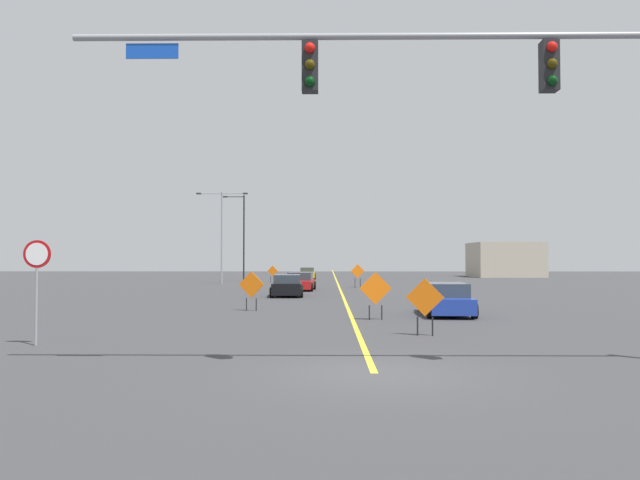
# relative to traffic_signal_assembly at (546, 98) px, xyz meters

# --- Properties ---
(ground) EXTENTS (203.47, 203.47, 0.00)m
(ground) POSITION_rel_traffic_signal_assembly_xyz_m (-3.57, 0.01, -5.69)
(ground) COLOR #38383A
(road_centre_stripe) EXTENTS (0.16, 113.04, 0.01)m
(road_centre_stripe) POSITION_rel_traffic_signal_assembly_xyz_m (-3.57, 56.53, -5.68)
(road_centre_stripe) COLOR yellow
(road_centre_stripe) RESTS_ON ground
(traffic_signal_assembly) EXTENTS (15.01, 0.44, 7.42)m
(traffic_signal_assembly) POSITION_rel_traffic_signal_assembly_xyz_m (0.00, 0.00, 0.00)
(traffic_signal_assembly) COLOR gray
(traffic_signal_assembly) RESTS_ON ground
(stop_sign) EXTENTS (0.76, 0.07, 2.86)m
(stop_sign) POSITION_rel_traffic_signal_assembly_xyz_m (-12.46, 3.93, -3.68)
(stop_sign) COLOR gray
(stop_sign) RESTS_ON ground
(street_lamp_near_left) EXTENTS (4.81, 0.24, 8.61)m
(street_lamp_near_left) POSITION_rel_traffic_signal_assembly_xyz_m (-14.41, 44.14, -0.52)
(street_lamp_near_left) COLOR gray
(street_lamp_near_left) RESTS_ON ground
(street_lamp_far_left) EXTENTS (2.29, 0.24, 9.02)m
(street_lamp_far_left) POSITION_rel_traffic_signal_assembly_xyz_m (-13.47, 51.08, -0.72)
(street_lamp_far_left) COLOR black
(street_lamp_far_left) RESTS_ON ground
(construction_sign_right_shoulder) EXTENTS (1.18, 0.31, 1.79)m
(construction_sign_right_shoulder) POSITION_rel_traffic_signal_assembly_xyz_m (-7.99, 15.05, -4.58)
(construction_sign_right_shoulder) COLOR orange
(construction_sign_right_shoulder) RESTS_ON ground
(construction_sign_median_far) EXTENTS (1.12, 0.27, 1.92)m
(construction_sign_median_far) POSITION_rel_traffic_signal_assembly_xyz_m (-2.08, 37.18, -4.46)
(construction_sign_median_far) COLOR orange
(construction_sign_median_far) RESTS_ON ground
(construction_sign_left_lane) EXTENTS (1.14, 0.31, 1.76)m
(construction_sign_left_lane) POSITION_rel_traffic_signal_assembly_xyz_m (-1.55, 6.18, -4.60)
(construction_sign_left_lane) COLOR orange
(construction_sign_left_lane) RESTS_ON ground
(construction_sign_right_lane) EXTENTS (1.25, 0.20, 1.84)m
(construction_sign_right_lane) POSITION_rel_traffic_signal_assembly_xyz_m (-2.68, 10.99, -4.55)
(construction_sign_right_lane) COLOR orange
(construction_sign_right_lane) RESTS_ON ground
(construction_sign_median_near) EXTENTS (1.07, 0.19, 1.67)m
(construction_sign_median_near) POSITION_rel_traffic_signal_assembly_xyz_m (-10.07, 48.82, -4.65)
(construction_sign_median_near) COLOR orange
(construction_sign_median_near) RESTS_ON ground
(car_black_passing) EXTENTS (2.15, 4.12, 1.36)m
(car_black_passing) POSITION_rel_traffic_signal_assembly_xyz_m (-7.08, 25.75, -5.04)
(car_black_passing) COLOR black
(car_black_passing) RESTS_ON ground
(car_blue_approaching) EXTENTS (2.16, 4.68, 1.34)m
(car_blue_approaching) POSITION_rel_traffic_signal_assembly_xyz_m (0.46, 13.13, -5.06)
(car_blue_approaching) COLOR #1E389E
(car_blue_approaching) RESTS_ON ground
(car_red_mid) EXTENTS (2.31, 4.38, 1.35)m
(car_red_mid) POSITION_rel_traffic_signal_assembly_xyz_m (-6.58, 32.96, -5.05)
(car_red_mid) COLOR red
(car_red_mid) RESTS_ON ground
(car_yellow_far) EXTENTS (2.05, 4.11, 1.35)m
(car_yellow_far) POSITION_rel_traffic_signal_assembly_xyz_m (-6.91, 58.33, -5.05)
(car_yellow_far) COLOR gold
(car_yellow_far) RESTS_ON ground
(roadside_building_east) EXTENTS (8.37, 8.36, 4.47)m
(roadside_building_east) POSITION_rel_traffic_signal_assembly_xyz_m (18.61, 67.33, -3.45)
(roadside_building_east) COLOR #B2A893
(roadside_building_east) RESTS_ON ground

